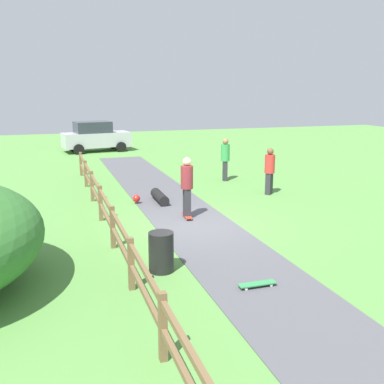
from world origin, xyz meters
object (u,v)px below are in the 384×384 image
object	(u,v)px
skater_fallen	(158,197)
parked_car_silver	(95,137)
trash_bin	(161,252)
skateboard_loose	(257,284)
skater_riding	(187,184)
bystander_red	(270,169)
bystander_green	(225,157)

from	to	relation	value
skater_fallen	parked_car_silver	distance (m)	14.25
parked_car_silver	trash_bin	bearing A→B (deg)	-92.12
trash_bin	skater_fallen	size ratio (longest dim) A/B	0.63
skateboard_loose	skater_riding	bearing A→B (deg)	88.48
skateboard_loose	bystander_red	xyz separation A→B (m)	(4.11, 7.45, 0.90)
bystander_green	skater_riding	bearing A→B (deg)	-123.07
trash_bin	skater_fallen	bearing A→B (deg)	77.11
bystander_green	bystander_red	size ratio (longest dim) A/B	1.05
skater_riding	skater_fallen	size ratio (longest dim) A/B	1.32
skater_fallen	bystander_green	world-z (taller)	bystander_green
trash_bin	skater_riding	distance (m)	4.27
bystander_green	parked_car_silver	xyz separation A→B (m)	(-4.39, 11.30, -0.08)
skater_riding	bystander_red	size ratio (longest dim) A/B	1.07
skater_riding	parked_car_silver	size ratio (longest dim) A/B	0.43
skater_fallen	parked_car_silver	size ratio (longest dim) A/B	0.33
trash_bin	skater_riding	size ratio (longest dim) A/B	0.47
skater_riding	skater_fallen	world-z (taller)	skater_riding
trash_bin	bystander_green	size ratio (longest dim) A/B	0.48
bystander_green	bystander_red	xyz separation A→B (m)	(0.61, -2.98, -0.05)
skater_riding	bystander_red	world-z (taller)	skater_riding
skateboard_loose	parked_car_silver	bearing A→B (deg)	92.36
skater_riding	parked_car_silver	xyz separation A→B (m)	(-1.04, 16.45, -0.13)
skater_fallen	bystander_green	xyz separation A→B (m)	(3.76, 2.92, 0.84)
bystander_green	parked_car_silver	distance (m)	12.12
skateboard_loose	bystander_red	bearing A→B (deg)	61.13
bystander_green	bystander_red	bearing A→B (deg)	-78.41
trash_bin	skater_riding	bearing A→B (deg)	64.99
trash_bin	skater_fallen	world-z (taller)	trash_bin
skater_riding	bystander_red	distance (m)	4.53
bystander_red	parked_car_silver	bearing A→B (deg)	109.32
skater_riding	bystander_red	bearing A→B (deg)	28.71
bystander_green	parked_car_silver	size ratio (longest dim) A/B	0.42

